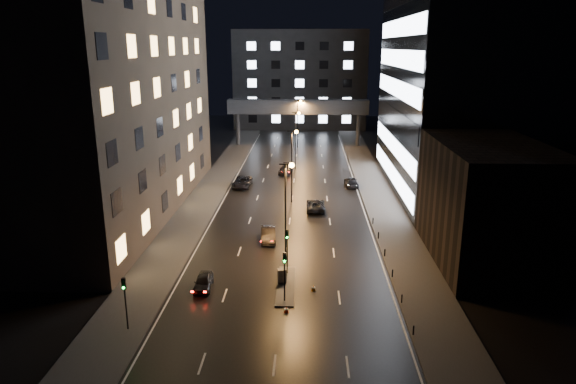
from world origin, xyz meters
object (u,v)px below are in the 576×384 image
object	(u,v)px
car_away_d	(286,169)
car_toward_a	(316,205)
car_away_b	(268,234)
utility_cabinet	(282,276)
car_toward_b	(351,182)
car_away_a	(203,282)
car_away_c	(242,182)

from	to	relation	value
car_away_d	car_toward_a	xyz separation A→B (m)	(4.79, -20.23, -0.01)
car_away_b	utility_cabinet	size ratio (longest dim) A/B	3.38
car_toward_b	car_away_a	bearing A→B (deg)	63.21
car_away_a	car_toward_b	distance (m)	39.03
utility_cabinet	car_away_a	bearing A→B (deg)	176.19
car_away_d	car_toward_a	bearing A→B (deg)	-69.55
car_toward_a	car_toward_b	size ratio (longest dim) A/B	1.10
car_toward_a	utility_cabinet	xyz separation A→B (m)	(-3.39, -22.16, 0.10)
car_away_a	car_toward_b	world-z (taller)	car_toward_b
car_away_d	car_toward_a	distance (m)	20.79
car_away_c	car_away_d	size ratio (longest dim) A/B	1.11
car_away_d	car_away_a	bearing A→B (deg)	-90.20
car_toward_a	car_toward_b	bearing A→B (deg)	-115.07
car_away_c	utility_cabinet	world-z (taller)	car_away_c
car_away_d	utility_cabinet	size ratio (longest dim) A/B	3.74
car_away_c	car_toward_a	distance (m)	15.80
car_away_c	car_toward_a	size ratio (longest dim) A/B	1.08
car_away_b	utility_cabinet	distance (m)	11.08
car_away_b	car_away_c	size ratio (longest dim) A/B	0.81
car_toward_a	utility_cabinet	bearing A→B (deg)	81.13
car_away_d	car_toward_b	distance (m)	13.15
car_away_c	car_away_d	bearing A→B (deg)	57.97
car_away_a	car_away_b	xyz separation A→B (m)	(4.94, 11.96, 0.11)
car_toward_a	car_toward_b	xyz separation A→B (m)	(5.71, 12.32, -0.04)
utility_cabinet	car_away_d	bearing A→B (deg)	79.30
car_away_b	car_toward_b	size ratio (longest dim) A/B	0.97
car_away_b	utility_cabinet	bearing A→B (deg)	-84.54
car_away_c	car_toward_b	bearing A→B (deg)	7.05
car_away_a	car_away_c	size ratio (longest dim) A/B	0.67
car_away_a	utility_cabinet	size ratio (longest dim) A/B	2.80
car_away_b	car_away_a	bearing A→B (deg)	-117.72
car_away_b	car_away_d	xyz separation A→B (m)	(0.67, 31.51, -0.02)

